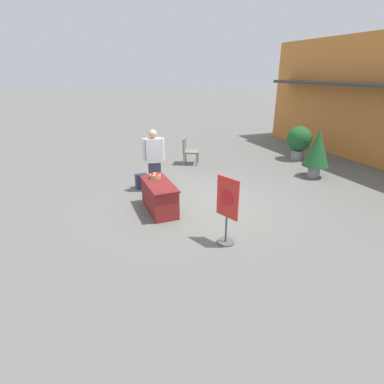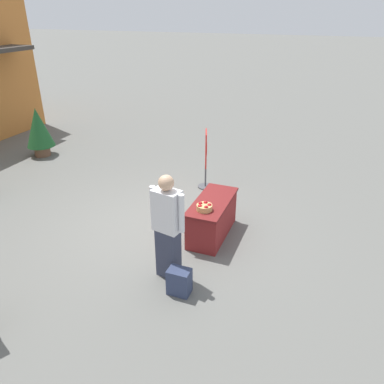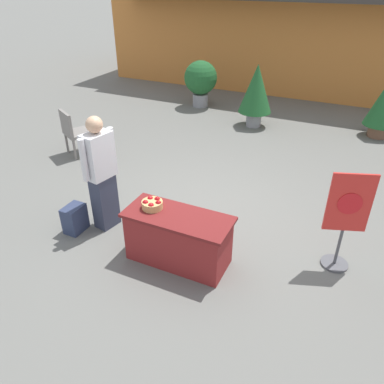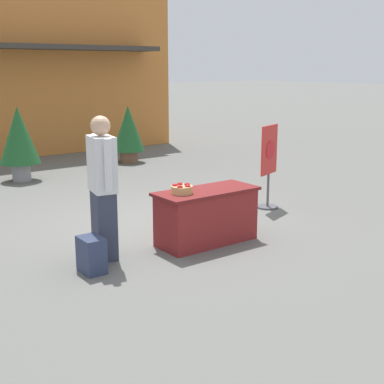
% 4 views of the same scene
% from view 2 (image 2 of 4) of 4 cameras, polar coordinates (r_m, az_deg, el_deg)
% --- Properties ---
extents(ground_plane, '(120.00, 120.00, 0.00)m').
position_cam_2_polar(ground_plane, '(7.52, -5.63, -5.12)').
color(ground_plane, slate).
extents(display_table, '(1.42, 0.61, 0.73)m').
position_cam_2_polar(display_table, '(7.04, 3.07, -3.94)').
color(display_table, maroon).
rests_on(display_table, ground_plane).
extents(apple_basket, '(0.28, 0.28, 0.13)m').
position_cam_2_polar(apple_basket, '(6.51, 1.89, -2.29)').
color(apple_basket, tan).
rests_on(apple_basket, display_table).
extents(person_visitor, '(0.34, 0.60, 1.76)m').
position_cam_2_polar(person_visitor, '(5.74, -3.74, -5.29)').
color(person_visitor, '#33384C').
rests_on(person_visitor, ground_plane).
extents(backpack, '(0.24, 0.34, 0.42)m').
position_cam_2_polar(backpack, '(5.78, -1.96, -13.46)').
color(backpack, '#2D3856').
rests_on(backpack, ground_plane).
extents(poster_board, '(0.51, 0.36, 1.39)m').
position_cam_2_polar(poster_board, '(8.77, 2.12, 5.15)').
color(poster_board, '#4C4C51').
rests_on(poster_board, ground_plane).
extents(potted_plant_far_right, '(0.78, 0.78, 1.40)m').
position_cam_2_polar(potted_plant_far_right, '(11.65, -22.35, 8.84)').
color(potted_plant_far_right, brown).
rests_on(potted_plant_far_right, ground_plane).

